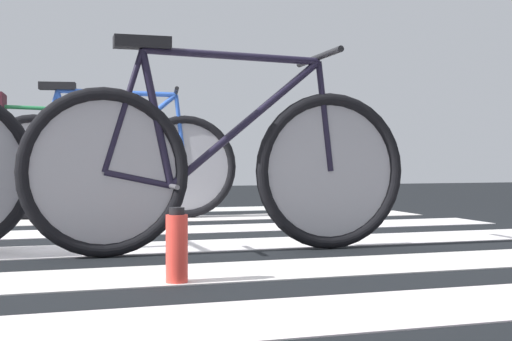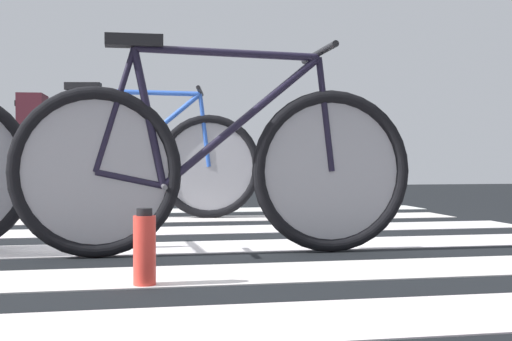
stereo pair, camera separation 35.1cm
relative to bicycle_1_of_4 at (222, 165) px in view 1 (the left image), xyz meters
The scene contains 6 objects.
ground 0.80m from the bicycle_1_of_4, 144.97° to the left, with size 18.00×14.00×0.02m.
crosswalk_markings 0.75m from the bicycle_1_of_4, 156.81° to the left, with size 5.45×5.00×0.00m.
bicycle_1_of_4 is the anchor object (origin of this frame).
bicycle_3_of_4 1.93m from the bicycle_1_of_4, 98.91° to the left, with size 1.72×0.54×0.93m.
bicycle_4_of_4 3.69m from the bicycle_1_of_4, 103.15° to the left, with size 1.74×0.52×0.93m.
water_bottle 0.81m from the bicycle_1_of_4, 115.88° to the right, with size 0.07×0.07×0.25m.
Camera 1 is at (-0.21, -3.38, 0.44)m, focal length 49.22 mm.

